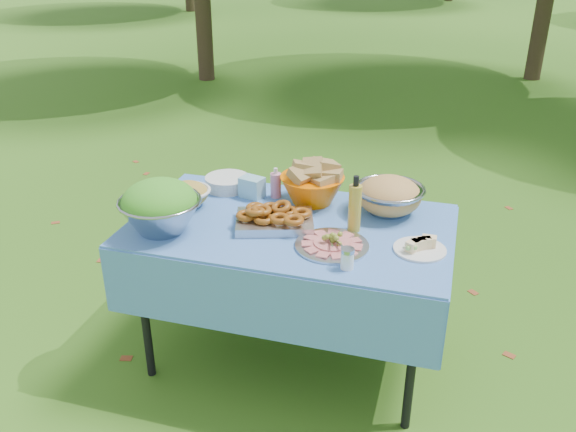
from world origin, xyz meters
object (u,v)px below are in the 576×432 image
Objects in this scene: picnic_table at (290,294)px; salad_bowl at (160,206)px; oil_bottle at (355,204)px; charcuterie_platter at (332,239)px; bread_bowl at (312,182)px; plate_stack at (227,182)px; pasta_bowl_steel at (389,195)px.

salad_bowl is (-0.54, -0.22, 0.50)m from picnic_table.
salad_bowl is at bearing -163.76° from oil_bottle.
salad_bowl is 1.39× the size of oil_bottle.
bread_bowl is at bearing 114.77° from charcuterie_platter.
charcuterie_platter is 0.21m from oil_bottle.
plate_stack is (-0.43, 0.31, 0.41)m from picnic_table.
salad_bowl reaches higher than plate_stack.
salad_bowl is 1.06m from pasta_bowl_steel.
bread_bowl reaches higher than picnic_table.
plate_stack is 0.84m from pasta_bowl_steel.
oil_bottle is (0.29, 0.02, 0.51)m from picnic_table.
plate_stack is at bearing 174.67° from bread_bowl.
picnic_table is 0.67m from pasta_bowl_steel.
charcuterie_platter is (0.66, -0.46, 0.00)m from plate_stack.
charcuterie_platter is at bearing 4.77° from salad_bowl.
plate_stack is 0.72× the size of charcuterie_platter.
pasta_bowl_steel is at bearing 66.08° from charcuterie_platter.
charcuterie_platter is (0.19, -0.42, -0.07)m from bread_bowl.
pasta_bowl_steel is 0.27m from oil_bottle.
salad_bowl is 0.55m from plate_stack.
plate_stack is 0.47m from bread_bowl.
salad_bowl is at bearing -175.23° from charcuterie_platter.
bread_bowl is 0.99× the size of charcuterie_platter.
oil_bottle reaches higher than pasta_bowl_steel.
pasta_bowl_steel is at bearing -3.44° from plate_stack.
oil_bottle is (-0.12, -0.24, 0.04)m from pasta_bowl_steel.
bread_bowl is 0.96× the size of pasta_bowl_steel.
plate_stack is 0.80m from charcuterie_platter.
picnic_table is 6.40× the size of plate_stack.
charcuterie_platter is at bearing -65.23° from bread_bowl.
charcuterie_platter is at bearing -35.16° from plate_stack.
charcuterie_platter reaches higher than picnic_table.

